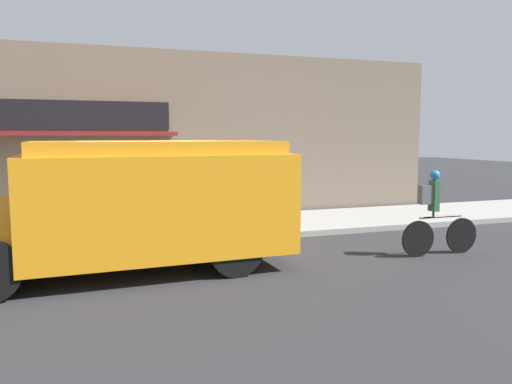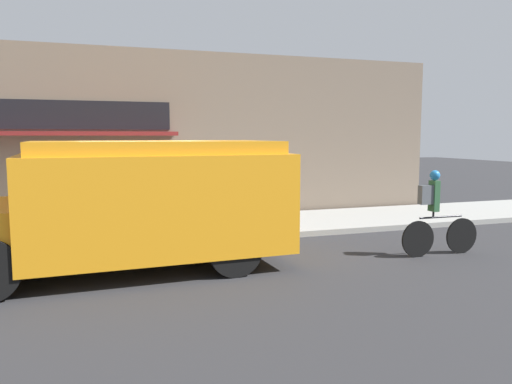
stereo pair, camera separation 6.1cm
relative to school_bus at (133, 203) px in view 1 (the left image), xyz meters
name	(u,v)px [view 1 (the left image)]	position (x,y,z in m)	size (l,w,h in m)	color
ground_plane	(145,249)	(0.35, 1.58, -1.15)	(70.00, 70.00, 0.00)	#2B2B2D
sidewalk	(138,232)	(0.35, 3.05, -1.09)	(28.00, 2.95, 0.13)	#999993
storefront	(127,137)	(0.31, 4.70, 1.12)	(17.78, 0.86, 4.53)	#756656
school_bus	(133,203)	(0.00, 0.00, 0.00)	(5.90, 2.89, 2.20)	orange
cyclist	(436,216)	(5.56, -0.83, -0.38)	(1.70, 0.20, 1.65)	black
trash_bin	(108,214)	(-0.29, 3.12, -0.63)	(0.54, 0.54, 0.79)	slate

